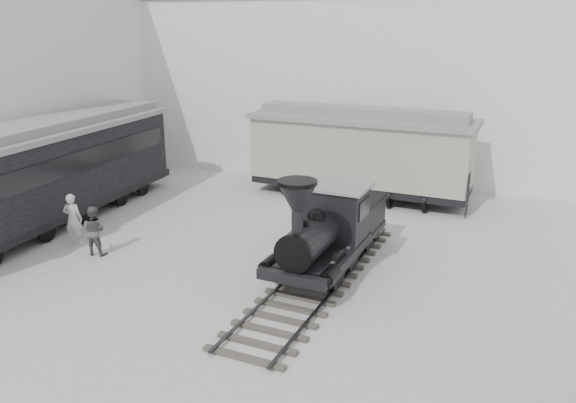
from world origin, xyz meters
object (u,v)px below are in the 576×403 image
(boxcar, at_px, (360,151))
(visitor_b, at_px, (94,230))
(locomotive, at_px, (327,233))
(passenger_coach, at_px, (46,173))
(visitor_a, at_px, (73,219))

(boxcar, xyz_separation_m, visitor_b, (-6.57, -8.76, -1.17))
(locomotive, relative_size, visitor_b, 5.86)
(locomotive, bearing_deg, passenger_coach, -178.12)
(locomotive, xyz_separation_m, visitor_b, (-7.21, -1.09, -0.40))
(visitor_a, bearing_deg, locomotive, 171.66)
(locomotive, distance_m, passenger_coach, 10.47)
(boxcar, distance_m, visitor_b, 11.01)
(passenger_coach, relative_size, visitor_a, 7.61)
(boxcar, distance_m, passenger_coach, 12.00)
(visitor_b, bearing_deg, visitor_a, -29.58)
(locomotive, height_order, boxcar, boxcar)
(locomotive, xyz_separation_m, passenger_coach, (-10.42, 0.71, 0.73))
(locomotive, relative_size, visitor_a, 5.40)
(visitor_a, distance_m, visitor_b, 1.32)
(locomotive, bearing_deg, visitor_b, -165.63)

